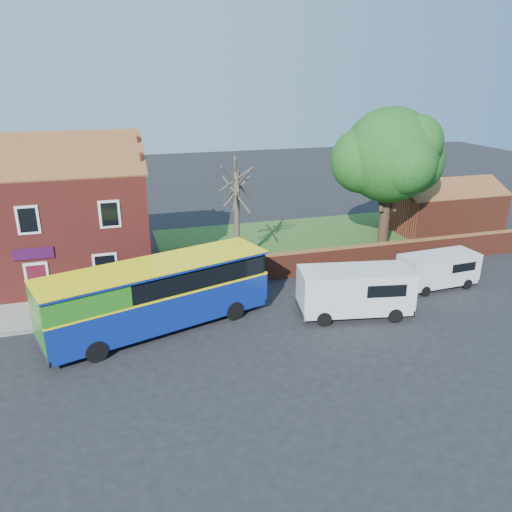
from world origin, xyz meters
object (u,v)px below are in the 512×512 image
object	(u,v)px
van_far	(438,269)
large_tree	(389,158)
bus	(151,294)
van_near	(355,290)

from	to	relation	value
van_far	large_tree	distance (m)	8.78
van_far	bus	bearing A→B (deg)	178.61
van_near	large_tree	distance (m)	12.20
van_near	van_far	size ratio (longest dim) A/B	1.28
van_near	van_far	world-z (taller)	van_near
bus	large_tree	xyz separation A→B (m)	(16.69, 7.65, 4.47)
bus	van_near	xyz separation A→B (m)	(9.98, -1.24, -0.49)
van_near	large_tree	bearing A→B (deg)	63.28
van_near	van_far	distance (m)	6.50
bus	van_near	world-z (taller)	bus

